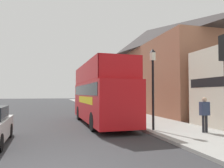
# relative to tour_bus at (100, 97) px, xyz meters

# --- Properties ---
(ground_plane) EXTENTS (144.00, 144.00, 0.00)m
(ground_plane) POSITION_rel_tour_bus_xyz_m (-2.90, 11.98, -1.88)
(ground_plane) COLOR #333335
(sidewalk) EXTENTS (3.92, 108.00, 0.14)m
(sidewalk) POSITION_rel_tour_bus_xyz_m (3.66, 8.98, -1.81)
(sidewalk) COLOR #999993
(sidewalk) RESTS_ON ground_plane
(brick_terrace_rear) EXTENTS (6.00, 25.19, 10.56)m
(brick_terrace_rear) POSITION_rel_tour_bus_xyz_m (8.62, 11.35, 3.40)
(brick_terrace_rear) COLOR #9E664C
(brick_terrace_rear) RESTS_ON ground_plane
(tour_bus) EXTENTS (2.76, 9.59, 4.19)m
(tour_bus) POSITION_rel_tour_bus_xyz_m (0.00, 0.00, 0.00)
(tour_bus) COLOR red
(tour_bus) RESTS_ON ground_plane
(parked_car_ahead_of_bus) EXTENTS (1.87, 4.13, 1.39)m
(parked_car_ahead_of_bus) POSITION_rel_tour_bus_xyz_m (0.55, 7.82, -1.22)
(parked_car_ahead_of_bus) COLOR silver
(parked_car_ahead_of_bus) RESTS_ON ground_plane
(pedestrian_second) EXTENTS (0.48, 0.26, 1.82)m
(pedestrian_second) POSITION_rel_tour_bus_xyz_m (4.37, -5.47, -0.64)
(pedestrian_second) COLOR #232328
(pedestrian_second) RESTS_ON sidewalk
(lamp_post_nearest) EXTENTS (0.35, 0.35, 4.52)m
(lamp_post_nearest) POSITION_rel_tour_bus_xyz_m (2.14, -4.05, 1.39)
(lamp_post_nearest) COLOR black
(lamp_post_nearest) RESTS_ON sidewalk
(lamp_post_second) EXTENTS (0.35, 0.35, 4.41)m
(lamp_post_second) POSITION_rel_tour_bus_xyz_m (2.30, 3.61, 1.33)
(lamp_post_second) COLOR black
(lamp_post_second) RESTS_ON sidewalk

